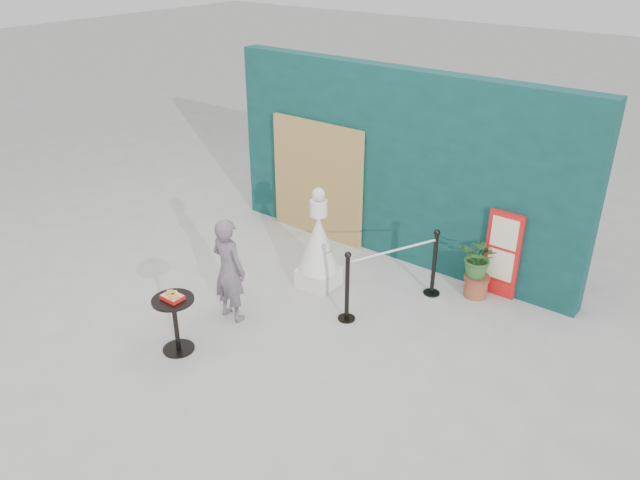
% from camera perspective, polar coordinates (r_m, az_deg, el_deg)
% --- Properties ---
extents(ground, '(60.00, 60.00, 0.00)m').
position_cam_1_polar(ground, '(8.18, -5.20, -9.29)').
color(ground, '#ADAAA5').
rests_on(ground, ground).
extents(back_wall, '(6.00, 0.30, 3.00)m').
position_cam_1_polar(back_wall, '(9.74, 7.06, 6.72)').
color(back_wall, '#0B332D').
rests_on(back_wall, ground).
extents(bamboo_fence, '(1.80, 0.08, 2.00)m').
position_cam_1_polar(bamboo_fence, '(10.48, -0.27, 5.48)').
color(bamboo_fence, tan).
rests_on(bamboo_fence, ground).
extents(woman, '(0.55, 0.37, 1.47)m').
position_cam_1_polar(woman, '(8.34, -8.33, -2.73)').
color(woman, slate).
rests_on(woman, ground).
extents(menu_board, '(0.50, 0.07, 1.30)m').
position_cam_1_polar(menu_board, '(9.17, 16.31, -1.31)').
color(menu_board, red).
rests_on(menu_board, ground).
extents(statue, '(0.61, 0.61, 1.56)m').
position_cam_1_polar(statue, '(9.04, -0.13, -0.66)').
color(statue, silver).
rests_on(statue, ground).
extents(cafe_table, '(0.52, 0.52, 0.75)m').
position_cam_1_polar(cafe_table, '(7.94, -13.13, -6.82)').
color(cafe_table, black).
rests_on(cafe_table, ground).
extents(food_basket, '(0.26, 0.19, 0.11)m').
position_cam_1_polar(food_basket, '(7.79, -13.33, -5.04)').
color(food_basket, red).
rests_on(food_basket, cafe_table).
extents(planter, '(0.55, 0.48, 0.94)m').
position_cam_1_polar(planter, '(9.10, 14.32, -2.03)').
color(planter, brown).
rests_on(planter, ground).
extents(stanchion_barrier, '(0.84, 1.54, 1.03)m').
position_cam_1_polar(stanchion_barrier, '(8.66, 6.61, -3.23)').
color(stanchion_barrier, black).
rests_on(stanchion_barrier, ground).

